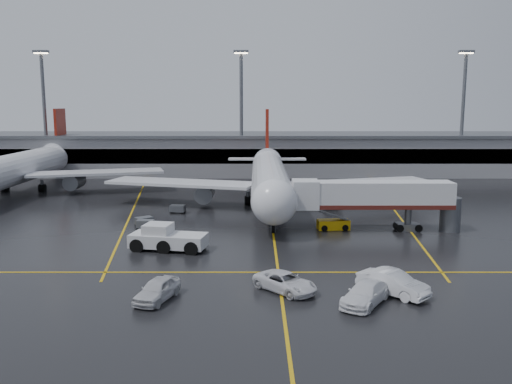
{
  "coord_description": "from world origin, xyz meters",
  "views": [
    {
      "loc": [
        -1.98,
        -68.19,
        14.88
      ],
      "look_at": [
        -2.0,
        -2.0,
        4.0
      ],
      "focal_mm": 37.7,
      "sensor_mm": 36.0,
      "label": 1
    }
  ],
  "objects": [
    {
      "name": "terminal",
      "position": [
        0.0,
        47.93,
        4.32
      ],
      "size": [
        122.0,
        19.0,
        8.6
      ],
      "color": "gray",
      "rests_on": "ground"
    },
    {
      "name": "service_van_b",
      "position": [
        6.24,
        -29.65,
        0.82
      ],
      "size": [
        5.02,
        5.94,
        1.63
      ],
      "primitive_type": "imported",
      "rotation": [
        0.0,
        0.0,
        -0.59
      ],
      "color": "white",
      "rests_on": "ground"
    },
    {
      "name": "service_van_d",
      "position": [
        -9.55,
        -28.89,
        0.85
      ],
      "size": [
        3.45,
        5.37,
        1.7
      ],
      "primitive_type": "imported",
      "rotation": [
        0.0,
        0.0,
        -0.32
      ],
      "color": "silver",
      "rests_on": "ground"
    },
    {
      "name": "apron_line_centre",
      "position": [
        0.0,
        0.0,
        0.01
      ],
      "size": [
        0.25,
        90.0,
        0.02
      ],
      "primitive_type": "cube",
      "color": "gold",
      "rests_on": "ground"
    },
    {
      "name": "service_van_a",
      "position": [
        0.36,
        -26.93,
        0.77
      ],
      "size": [
        5.67,
        5.77,
        1.54
      ],
      "primitive_type": "imported",
      "rotation": [
        0.0,
        0.0,
        0.76
      ],
      "color": "silver",
      "rests_on": "ground"
    },
    {
      "name": "light_mast_left",
      "position": [
        -45.0,
        42.0,
        14.47
      ],
      "size": [
        3.0,
        1.2,
        25.45
      ],
      "color": "#595B60",
      "rests_on": "ground"
    },
    {
      "name": "service_van_c",
      "position": [
        8.8,
        -27.63,
        0.95
      ],
      "size": [
        5.47,
        5.56,
        1.91
      ],
      "primitive_type": "imported",
      "rotation": [
        0.0,
        0.0,
        0.77
      ],
      "color": "silver",
      "rests_on": "ground"
    },
    {
      "name": "apron_line_left",
      "position": [
        -20.0,
        10.0,
        0.01
      ],
      "size": [
        9.99,
        69.35,
        0.02
      ],
      "primitive_type": "cube",
      "rotation": [
        0.0,
        0.0,
        0.14
      ],
      "color": "gold",
      "rests_on": "ground"
    },
    {
      "name": "apron_line_right",
      "position": [
        18.0,
        10.0,
        0.01
      ],
      "size": [
        7.57,
        69.64,
        0.02
      ],
      "primitive_type": "cube",
      "rotation": [
        0.0,
        0.0,
        -0.1
      ],
      "color": "gold",
      "rests_on": "ground"
    },
    {
      "name": "baggage_cart_b",
      "position": [
        -15.84,
        -3.46,
        0.63
      ],
      "size": [
        2.38,
        2.25,
        1.12
      ],
      "color": "#595B60",
      "rests_on": "ground"
    },
    {
      "name": "apron_line_stop",
      "position": [
        0.0,
        -22.0,
        0.01
      ],
      "size": [
        60.0,
        0.25,
        0.02
      ],
      "primitive_type": "cube",
      "color": "gold",
      "rests_on": "ground"
    },
    {
      "name": "second_airliner",
      "position": [
        -42.0,
        21.7,
        4.21
      ],
      "size": [
        48.8,
        45.6,
        14.1
      ],
      "color": "silver",
      "rests_on": "ground"
    },
    {
      "name": "belt_loader",
      "position": [
        7.29,
        -5.25,
        0.59
      ],
      "size": [
        3.95,
        2.15,
        2.4
      ],
      "color": "#E3A90A",
      "rests_on": "ground"
    },
    {
      "name": "light_mast_mid",
      "position": [
        -5.0,
        42.0,
        14.47
      ],
      "size": [
        3.0,
        1.2,
        25.45
      ],
      "color": "#595B60",
      "rests_on": "ground"
    },
    {
      "name": "ground",
      "position": [
        0.0,
        0.0,
        0.0
      ],
      "size": [
        220.0,
        220.0,
        0.0
      ],
      "primitive_type": "plane",
      "color": "black",
      "rests_on": "ground"
    },
    {
      "name": "baggage_cart_c",
      "position": [
        -12.81,
        4.5,
        0.63
      ],
      "size": [
        2.16,
        1.57,
        1.12
      ],
      "color": "#595B60",
      "rests_on": "ground"
    },
    {
      "name": "baggage_cart_a",
      "position": [
        -15.32,
        -5.11,
        0.63
      ],
      "size": [
        2.13,
        1.51,
        1.12
      ],
      "color": "#595B60",
      "rests_on": "ground"
    },
    {
      "name": "pushback_tractor",
      "position": [
        -11.24,
        -14.33,
        1.11
      ],
      "size": [
        8.22,
        4.61,
        2.78
      ],
      "color": "silver",
      "rests_on": "ground"
    },
    {
      "name": "light_mast_right",
      "position": [
        40.0,
        42.0,
        14.47
      ],
      "size": [
        3.0,
        1.2,
        25.45
      ],
      "color": "#595B60",
      "rests_on": "ground"
    },
    {
      "name": "main_airliner",
      "position": [
        0.0,
        9.7,
        4.21
      ],
      "size": [
        48.8,
        45.6,
        14.1
      ],
      "color": "silver",
      "rests_on": "ground"
    },
    {
      "name": "jet_bridge",
      "position": [
        11.87,
        -6.0,
        3.93
      ],
      "size": [
        19.9,
        3.4,
        6.05
      ],
      "color": "silver",
      "rests_on": "ground"
    }
  ]
}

